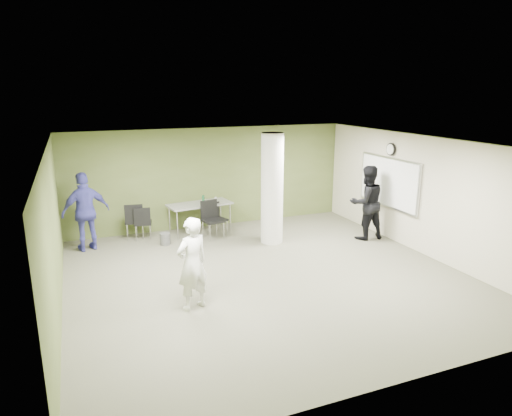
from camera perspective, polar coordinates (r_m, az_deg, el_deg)
name	(u,v)px	position (r m, az deg, el deg)	size (l,w,h in m)	color
floor	(267,276)	(9.74, 1.33, -8.50)	(8.00, 8.00, 0.00)	#4B4C3B
ceiling	(267,143)	(9.01, 1.44, 8.09)	(8.00, 8.00, 0.00)	white
wall_back	(211,178)	(12.95, -5.64, 3.79)	(8.00, 0.02, 2.80)	#4F5D2C
wall_left	(53,235)	(8.58, -24.01, -3.10)	(0.02, 8.00, 2.80)	#4F5D2C
wall_right_cream	(423,196)	(11.42, 20.16, 1.48)	(0.02, 8.00, 2.80)	beige
column	(272,189)	(11.45, 2.03, 2.41)	(0.56, 0.56, 2.80)	silver
whiteboard	(388,182)	(12.25, 16.21, 3.12)	(0.05, 2.30, 1.30)	silver
wall_clock	(391,149)	(12.11, 16.51, 7.06)	(0.06, 0.32, 0.32)	black
folding_table	(200,205)	(12.49, -7.03, 0.35)	(1.80, 0.99, 1.06)	gray
wastebasket	(165,239)	(11.79, -11.29, -3.81)	(0.26, 0.26, 0.30)	#4C4C4C
chair_back_left	(134,218)	(12.27, -14.97, -1.27)	(0.54, 0.54, 0.97)	black
chair_back_right	(143,221)	(12.20, -13.99, -1.54)	(0.51, 0.51, 0.88)	black
chair_table_left	(216,216)	(12.34, -5.04, -1.04)	(0.55, 0.55, 0.86)	black
chair_table_right	(211,216)	(12.05, -5.60, -1.04)	(0.58, 0.58, 0.99)	black
woman_white	(192,264)	(8.15, -7.98, -6.93)	(0.62, 0.41, 1.70)	white
man_black	(367,203)	(12.16, 13.65, 0.66)	(0.94, 0.74, 1.94)	black
man_blue	(86,212)	(11.72, -20.50, -0.44)	(1.13, 0.47, 1.93)	#40409F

